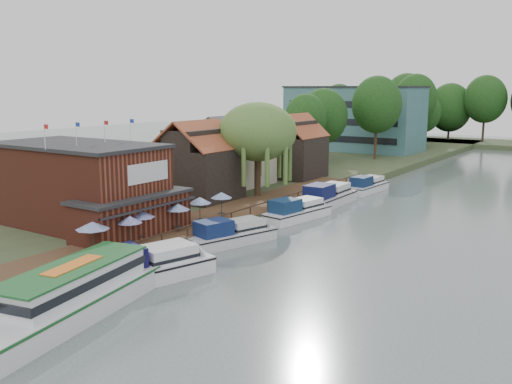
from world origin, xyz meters
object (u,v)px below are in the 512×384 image
Objects in this scene: pub at (94,186)px; umbrella_3 at (178,217)px; umbrella_1 at (130,231)px; umbrella_5 at (222,205)px; umbrella_0 at (93,238)px; tour_boat at (66,294)px; umbrella_4 at (200,210)px; cottage_b at (230,150)px; cruiser_1 at (231,231)px; cruiser_3 at (328,194)px; cruiser_2 at (297,208)px; cottage_c at (294,146)px; umbrella_2 at (140,225)px; swan at (132,295)px; cottage_a at (197,160)px; willow at (258,150)px; cruiser_4 at (367,183)px; cruiser_0 at (146,263)px; hotel_block at (354,118)px.

umbrella_3 is (6.94, 2.84, -2.36)m from pub.
umbrella_1 is 11.71m from umbrella_5.
umbrella_0 is 0.18× the size of tour_boat.
cottage_b is at bearing 119.45° from umbrella_4.
pub is 2.13× the size of cruiser_1.
cruiser_3 is at bearing 83.48° from umbrella_1.
pub reaches higher than cruiser_1.
umbrella_4 is (10.72, -18.98, -2.96)m from cottage_b.
umbrella_4 is at bearing 41.84° from pub.
cruiser_1 is 10.92m from cruiser_2.
pub is at bearing -80.91° from cottage_b.
cottage_c reaches higher than umbrella_3.
umbrella_4 is at bearing 86.77° from umbrella_2.
swan is (6.71, -2.76, -2.07)m from umbrella_0.
willow is (4.50, 5.00, 0.96)m from cottage_a.
umbrella_1 is at bearing -20.75° from pub.
cottage_b reaches higher than umbrella_0.
willow reaches higher than swan.
cruiser_3 is (3.30, 15.11, -0.97)m from umbrella_5.
cottage_a is at bearing 114.79° from umbrella_2.
cottage_b is 28.01m from umbrella_2.
cruiser_4 is at bearing 81.92° from umbrella_5.
swan is (12.96, -8.28, -4.43)m from pub.
cruiser_4 is at bearing 2.98° from cottage_c.
cottage_c reaches higher than swan.
tour_boat is (5.49, -21.70, -0.76)m from umbrella_5.
cruiser_0 is (5.12, -4.64, -0.96)m from umbrella_2.
umbrella_3 is (0.69, 8.36, 0.00)m from umbrella_0.
umbrella_2 reaches higher than swan.
umbrella_3 is at bearing -85.95° from umbrella_4.
cruiser_4 is (10.43, 0.54, -4.18)m from cottage_c.
umbrella_5 is at bearing 123.81° from cruiser_0.
willow is (3.50, 20.00, 1.56)m from pub.
umbrella_3 is 12.81m from swan.
cruiser_0 is at bearing -58.73° from cottage_a.
cruiser_4 is at bearing 82.58° from umbrella_4.
tour_boat is at bearing -73.33° from umbrella_4.
willow is 9.57m from cruiser_2.
cottage_b is at bearing 124.12° from umbrella_5.
cottage_b is at bearing 146.31° from willow.
cruiser_1 reaches higher than swan.
swan is (6.01, -11.12, -2.07)m from umbrella_3.
cottage_c reaches higher than cruiser_3.
cottage_c is at bearing 134.84° from cruiser_3.
hotel_block is at bearing 102.37° from umbrella_3.
tour_boat is (5.59, -18.67, -0.76)m from umbrella_4.
umbrella_3 is 1.00× the size of umbrella_5.
umbrella_4 is at bearing -77.24° from hotel_block.
cruiser_0 is at bearing -88.34° from cruiser_3.
cottage_b is 22.00m from umbrella_4.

